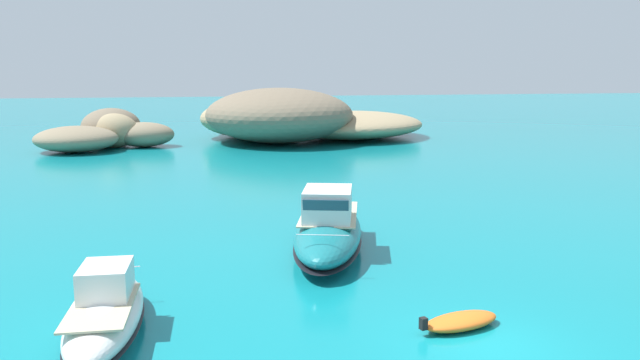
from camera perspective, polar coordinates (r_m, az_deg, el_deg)
name	(u,v)px	position (r m, az deg, el deg)	size (l,w,h in m)	color
ground_plane	(483,344)	(19.20, 14.65, -14.25)	(400.00, 400.00, 0.00)	#0F7F89
islet_large	(291,119)	(74.27, -2.68, 5.61)	(33.20, 26.26, 6.13)	#9E8966
islet_small	(106,132)	(69.24, -18.92, 4.15)	(15.42, 14.65, 4.03)	#9E8966
motorboat_white	(106,312)	(20.04, -18.97, -11.32)	(2.62, 7.05, 2.04)	white
motorboat_teal	(328,230)	(27.34, 0.76, -4.56)	(5.77, 10.15, 2.86)	#19727A
dinghy_tender	(461,321)	(20.01, 12.72, -12.46)	(2.87, 1.63, 0.58)	orange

